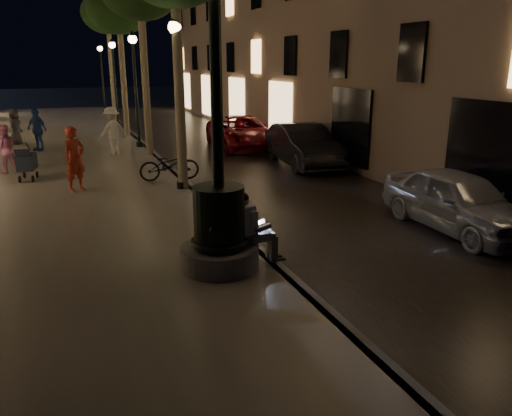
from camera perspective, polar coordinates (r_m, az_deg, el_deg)
name	(u,v)px	position (r m, az deg, el deg)	size (l,w,h in m)	color
ground	(151,154)	(21.61, -11.94, 6.00)	(120.00, 120.00, 0.00)	black
cobble_lane	(219,150)	(22.28, -4.28, 6.64)	(6.00, 45.00, 0.02)	black
promenade	(49,159)	(21.33, -22.63, 5.24)	(8.00, 45.00, 0.20)	#68645B
curb_strip	(151,152)	(21.59, -11.95, 6.26)	(0.25, 45.00, 0.20)	#59595B
fountain_lamppost	(219,214)	(8.74, -4.25, -0.63)	(1.40, 1.40, 5.21)	#59595B
seated_man_laptop	(252,226)	(9.02, -0.49, -2.04)	(0.98, 0.33, 1.35)	tan
tree_third	(118,10)	(26.30, -15.46, 21.02)	(3.00, 3.00, 7.20)	#6B604C
tree_far	(107,14)	(32.27, -16.63, 20.49)	(3.00, 3.00, 7.50)	#6B604C
lamp_curb_a	(177,82)	(14.36, -9.00, 14.09)	(0.36, 0.36, 4.81)	black
lamp_curb_b	(135,75)	(22.23, -13.68, 14.58)	(0.36, 0.36, 4.81)	black
lamp_curb_c	(114,71)	(30.17, -15.91, 14.78)	(0.36, 0.36, 4.81)	black
lamp_curb_d	(102,69)	(38.13, -17.22, 14.89)	(0.36, 0.36, 4.81)	black
stroller	(27,162)	(17.05, -24.74, 4.77)	(0.60, 1.13, 1.14)	black
car_front	(458,201)	(12.33, 22.11, 0.76)	(1.65, 4.10, 1.40)	#A3A5AA
car_second	(303,145)	(18.75, 5.37, 7.13)	(1.63, 4.67, 1.54)	black
car_third	(242,132)	(22.58, -1.59, 8.63)	(2.39, 5.17, 1.44)	maroon
pedestrian_red	(75,159)	(15.05, -20.01, 5.29)	(0.67, 0.44, 1.85)	#A83121
pedestrian_pink	(5,149)	(18.44, -26.80, 6.04)	(0.78, 0.61, 1.61)	#C96A9C
pedestrian_white	(112,131)	(20.71, -16.12, 8.45)	(1.20, 0.69, 1.86)	silver
pedestrian_blue	(37,129)	(22.70, -23.76, 8.22)	(1.02, 0.43, 1.75)	#27478F
pedestrian_dark	(15,127)	(24.93, -25.84, 8.37)	(0.76, 0.50, 1.56)	#38393D
bicycle	(169,165)	(15.76, -9.87, 4.88)	(0.64, 1.84, 0.97)	black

